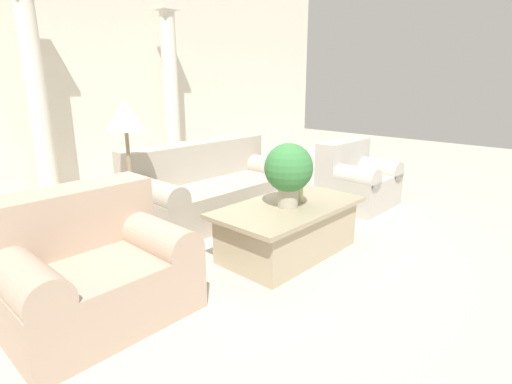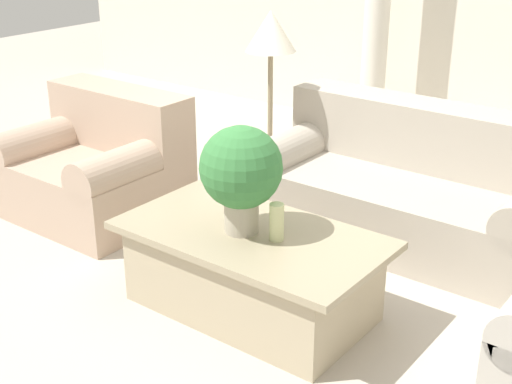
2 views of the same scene
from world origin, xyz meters
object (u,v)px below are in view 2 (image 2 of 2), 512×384
Objects in this scene: coffee_table at (252,270)px; floor_lamp at (271,41)px; sofa_long at (410,187)px; loveseat at (97,164)px; potted_plant at (241,171)px.

floor_lamp reaches higher than coffee_table.
loveseat is (-1.92, -0.97, 0.01)m from sofa_long.
floor_lamp reaches higher than potted_plant.
floor_lamp reaches higher than sofa_long.
sofa_long is 1.42× the size of floor_lamp.
sofa_long is 1.36m from floor_lamp.
sofa_long is 1.70× the size of loveseat.
potted_plant is at bearing -14.50° from loveseat.
floor_lamp is (0.86, 0.88, 0.83)m from loveseat.
floor_lamp is at bearing -175.32° from sofa_long.
loveseat reaches higher than coffee_table.
coffee_table is at bearing -57.28° from floor_lamp.
floor_lamp is (-0.82, 1.28, 0.93)m from coffee_table.
potted_plant reaches higher than loveseat.
sofa_long reaches higher than coffee_table.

